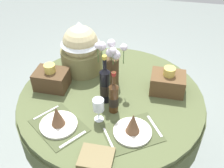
{
  "coord_description": "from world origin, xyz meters",
  "views": [
    {
      "loc": [
        0.31,
        -1.43,
        2.05
      ],
      "look_at": [
        0.0,
        0.03,
        0.85
      ],
      "focal_mm": 42.83,
      "sensor_mm": 36.0,
      "label": 1
    }
  ],
  "objects_px": {
    "wine_glass_left": "(98,105)",
    "woven_basket_side_left": "(52,79)",
    "place_setting_right": "(133,128)",
    "gift_tub_back_left": "(81,46)",
    "woven_basket_side_right": "(168,82)",
    "wine_bottle_right": "(105,85)",
    "book_on_table": "(96,157)",
    "flower_vase": "(111,65)",
    "place_setting_left": "(58,121)",
    "wine_bottle_left": "(114,97)",
    "dining_table": "(111,110)"
  },
  "relations": [
    {
      "from": "flower_vase",
      "to": "wine_bottle_left",
      "type": "height_order",
      "value": "flower_vase"
    },
    {
      "from": "book_on_table",
      "to": "flower_vase",
      "type": "bearing_deg",
      "value": 94.48
    },
    {
      "from": "dining_table",
      "to": "gift_tub_back_left",
      "type": "distance_m",
      "value": 0.55
    },
    {
      "from": "place_setting_left",
      "to": "wine_glass_left",
      "type": "bearing_deg",
      "value": 24.95
    },
    {
      "from": "dining_table",
      "to": "book_on_table",
      "type": "xyz_separation_m",
      "value": [
        0.03,
        -0.55,
        0.16
      ]
    },
    {
      "from": "place_setting_left",
      "to": "woven_basket_side_right",
      "type": "distance_m",
      "value": 0.83
    },
    {
      "from": "place_setting_left",
      "to": "book_on_table",
      "type": "xyz_separation_m",
      "value": [
        0.3,
        -0.19,
        -0.04
      ]
    },
    {
      "from": "dining_table",
      "to": "gift_tub_back_left",
      "type": "height_order",
      "value": "gift_tub_back_left"
    },
    {
      "from": "wine_bottle_right",
      "to": "wine_glass_left",
      "type": "bearing_deg",
      "value": -89.65
    },
    {
      "from": "wine_glass_left",
      "to": "gift_tub_back_left",
      "type": "distance_m",
      "value": 0.6
    },
    {
      "from": "woven_basket_side_left",
      "to": "place_setting_left",
      "type": "bearing_deg",
      "value": -62.93
    },
    {
      "from": "wine_bottle_right",
      "to": "woven_basket_side_left",
      "type": "relative_size",
      "value": 1.56
    },
    {
      "from": "gift_tub_back_left",
      "to": "place_setting_right",
      "type": "bearing_deg",
      "value": -49.85
    },
    {
      "from": "place_setting_right",
      "to": "woven_basket_side_right",
      "type": "bearing_deg",
      "value": 68.13
    },
    {
      "from": "dining_table",
      "to": "place_setting_right",
      "type": "xyz_separation_m",
      "value": [
        0.21,
        -0.32,
        0.19
      ]
    },
    {
      "from": "wine_glass_left",
      "to": "wine_bottle_right",
      "type": "bearing_deg",
      "value": 90.35
    },
    {
      "from": "book_on_table",
      "to": "gift_tub_back_left",
      "type": "distance_m",
      "value": 0.92
    },
    {
      "from": "flower_vase",
      "to": "woven_basket_side_right",
      "type": "distance_m",
      "value": 0.43
    },
    {
      "from": "dining_table",
      "to": "woven_basket_side_left",
      "type": "relative_size",
      "value": 5.72
    },
    {
      "from": "place_setting_right",
      "to": "gift_tub_back_left",
      "type": "xyz_separation_m",
      "value": [
        -0.51,
        0.6,
        0.17
      ]
    },
    {
      "from": "wine_bottle_left",
      "to": "book_on_table",
      "type": "xyz_separation_m",
      "value": [
        -0.02,
        -0.4,
        -0.11
      ]
    },
    {
      "from": "place_setting_left",
      "to": "wine_bottle_right",
      "type": "distance_m",
      "value": 0.39
    },
    {
      "from": "place_setting_left",
      "to": "book_on_table",
      "type": "bearing_deg",
      "value": -32.78
    },
    {
      "from": "flower_vase",
      "to": "wine_bottle_left",
      "type": "distance_m",
      "value": 0.3
    },
    {
      "from": "dining_table",
      "to": "book_on_table",
      "type": "relative_size",
      "value": 7.05
    },
    {
      "from": "wine_glass_left",
      "to": "woven_basket_side_left",
      "type": "height_order",
      "value": "woven_basket_side_left"
    },
    {
      "from": "wine_bottle_left",
      "to": "woven_basket_side_left",
      "type": "distance_m",
      "value": 0.53
    },
    {
      "from": "place_setting_left",
      "to": "flower_vase",
      "type": "xyz_separation_m",
      "value": [
        0.24,
        0.49,
        0.13
      ]
    },
    {
      "from": "place_setting_right",
      "to": "wine_bottle_right",
      "type": "xyz_separation_m",
      "value": [
        -0.23,
        0.26,
        0.09
      ]
    },
    {
      "from": "dining_table",
      "to": "book_on_table",
      "type": "distance_m",
      "value": 0.57
    },
    {
      "from": "place_setting_right",
      "to": "wine_glass_left",
      "type": "bearing_deg",
      "value": 162.69
    },
    {
      "from": "gift_tub_back_left",
      "to": "woven_basket_side_right",
      "type": "height_order",
      "value": "gift_tub_back_left"
    },
    {
      "from": "place_setting_left",
      "to": "place_setting_right",
      "type": "xyz_separation_m",
      "value": [
        0.47,
        0.04,
        0.0
      ]
    },
    {
      "from": "wine_bottle_right",
      "to": "woven_basket_side_right",
      "type": "relative_size",
      "value": 1.53
    },
    {
      "from": "wine_bottle_right",
      "to": "book_on_table",
      "type": "relative_size",
      "value": 1.93
    },
    {
      "from": "flower_vase",
      "to": "gift_tub_back_left",
      "type": "height_order",
      "value": "gift_tub_back_left"
    },
    {
      "from": "place_setting_right",
      "to": "wine_bottle_left",
      "type": "height_order",
      "value": "wine_bottle_left"
    },
    {
      "from": "flower_vase",
      "to": "book_on_table",
      "type": "distance_m",
      "value": 0.71
    },
    {
      "from": "wine_glass_left",
      "to": "woven_basket_side_left",
      "type": "relative_size",
      "value": 0.71
    },
    {
      "from": "place_setting_left",
      "to": "wine_bottle_left",
      "type": "bearing_deg",
      "value": 33.79
    },
    {
      "from": "book_on_table",
      "to": "woven_basket_side_left",
      "type": "bearing_deg",
      "value": 130.25
    },
    {
      "from": "flower_vase",
      "to": "gift_tub_back_left",
      "type": "distance_m",
      "value": 0.31
    },
    {
      "from": "wine_bottle_right",
      "to": "place_setting_left",
      "type": "bearing_deg",
      "value": -128.17
    },
    {
      "from": "woven_basket_side_right",
      "to": "flower_vase",
      "type": "bearing_deg",
      "value": -178.75
    },
    {
      "from": "flower_vase",
      "to": "book_on_table",
      "type": "xyz_separation_m",
      "value": [
        0.06,
        -0.68,
        -0.17
      ]
    },
    {
      "from": "place_setting_left",
      "to": "book_on_table",
      "type": "relative_size",
      "value": 2.21
    },
    {
      "from": "place_setting_right",
      "to": "dining_table",
      "type": "bearing_deg",
      "value": 122.47
    },
    {
      "from": "wine_bottle_right",
      "to": "woven_basket_side_left",
      "type": "xyz_separation_m",
      "value": [
        -0.42,
        0.07,
        -0.07
      ]
    },
    {
      "from": "book_on_table",
      "to": "wine_bottle_left",
      "type": "bearing_deg",
      "value": 86.95
    },
    {
      "from": "woven_basket_side_right",
      "to": "wine_bottle_left",
      "type": "bearing_deg",
      "value": -139.64
    }
  ]
}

